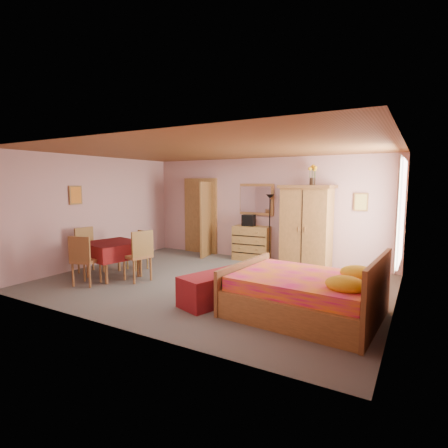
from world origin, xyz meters
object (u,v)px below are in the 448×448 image
Objects in this scene: stereo at (249,220)px; chair_south at (86,260)px; wardrobe at (306,227)px; bench at (221,287)px; chest_of_drawers at (252,243)px; wall_mirror at (256,199)px; chair_north at (137,250)px; chair_east at (137,255)px; sunflower_vase at (313,175)px; chair_west at (90,251)px; bed at (304,282)px; floor_lamp at (270,228)px; dining_table at (113,260)px.

chair_south is at bearing -115.84° from stereo.
bench is (-0.51, -3.03, -0.72)m from wardrobe.
chest_of_drawers is 4.04m from chair_south.
wall_mirror reaches higher than chair_north.
chair_east is at bearing -129.25° from wardrobe.
sunflower_vase reaches higher than chair_south.
chair_west is (-2.41, -2.95, -0.52)m from stereo.
bed is at bearing 179.91° from chair_north.
chair_south reaches higher than chest_of_drawers.
floor_lamp reaches higher than chair_east.
stereo is at bearing 59.74° from dining_table.
chair_west is (-3.42, 0.17, 0.25)m from bench.
wall_mirror is 0.58m from stereo.
wardrobe is 4.37m from dining_table.
chair_south is 0.96m from chair_east.
wall_mirror reaches higher than bed.
wardrobe is at bearing 80.37° from bench.
wardrobe is at bearing 110.26° from bed.
stereo is 0.32× the size of chair_south.
chair_south is (-1.74, -3.59, -0.53)m from stereo.
sunflower_vase is at bearing 129.17° from chair_west.
floor_lamp is at bearing 138.89° from chair_west.
wall_mirror is 0.53× the size of wardrobe.
chest_of_drawers is 1.13m from wall_mirror.
sunflower_vase is at bearing 108.18° from bed.
dining_table is (-1.82, -2.95, -0.07)m from chest_of_drawers.
chest_of_drawers is 3.81m from bed.
stereo is at bearing 175.79° from chest_of_drawers.
chair_south is (-4.13, -0.56, -0.01)m from bed.
bed is 4.24m from chair_north.
bench is (-1.38, -0.08, -0.25)m from bed.
bench is 2.13m from chair_east.
bench is (0.46, -3.19, -0.60)m from floor_lamp.
chair_east is (-2.72, -2.85, -1.64)m from sunflower_vase.
floor_lamp reaches higher than bench.
wall_mirror is 2.21× the size of sunflower_vase.
wardrobe is 1.20m from sunflower_vase.
dining_table is 1.02× the size of chair_west.
chair_north is 0.97m from chair_east.
chair_north is (-1.77, -2.19, -0.58)m from stereo.
sunflower_vase is at bearing -5.72° from wall_mirror.
bed is 4.17m from chair_south.
bed is 3.49m from chair_east.
floor_lamp is at bearing 98.20° from bench.
bed reaches higher than dining_table.
floor_lamp is 3.81m from dining_table.
sunflower_vase is (1.63, -0.03, 1.13)m from stereo.
chair_east is (1.32, 0.06, 0.02)m from chair_west.
wardrobe is at bearing -3.17° from stereo.
chair_north is (-3.39, -2.16, -1.72)m from sunflower_vase.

